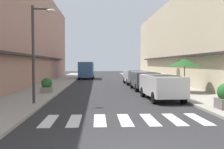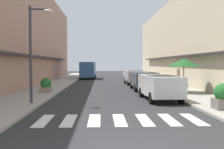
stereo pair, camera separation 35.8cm
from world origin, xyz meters
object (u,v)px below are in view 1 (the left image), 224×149
object	(u,v)px
parked_car_near	(162,84)
delivery_van	(87,69)
street_lamp	(37,43)
cafe_umbrella	(185,63)
planter_midblock	(47,85)
parked_car_far	(134,75)
pedestrian_walking_near	(178,76)
parked_car_mid	(144,79)

from	to	relation	value
parked_car_near	delivery_van	world-z (taller)	delivery_van
delivery_van	street_lamp	size ratio (longest dim) A/B	1.10
cafe_umbrella	planter_midblock	xyz separation A→B (m)	(-9.69, 0.51, -1.61)
parked_car_near	parked_car_far	distance (m)	11.69
planter_midblock	pedestrian_walking_near	size ratio (longest dim) A/B	0.60
pedestrian_walking_near	parked_car_near	bearing A→B (deg)	-100.52
parked_car_far	street_lamp	xyz separation A→B (m)	(-6.80, -13.30, 2.25)
parked_car_near	cafe_umbrella	xyz separation A→B (m)	(2.36, 2.93, 1.29)
parked_car_mid	parked_car_far	xyz separation A→B (m)	(0.00, 5.86, 0.00)
street_lamp	cafe_umbrella	bearing A→B (deg)	26.41
planter_midblock	street_lamp	bearing A→B (deg)	-84.09
parked_car_mid	parked_car_far	bearing A→B (deg)	90.00
street_lamp	pedestrian_walking_near	size ratio (longest dim) A/B	2.89
cafe_umbrella	parked_car_mid	bearing A→B (deg)	129.17
parked_car_mid	delivery_van	bearing A→B (deg)	108.53
planter_midblock	parked_car_far	bearing A→B (deg)	48.37
parked_car_far	delivery_van	world-z (taller)	delivery_van
parked_car_far	pedestrian_walking_near	size ratio (longest dim) A/B	2.58
delivery_van	pedestrian_walking_near	distance (m)	16.61
parked_car_mid	planter_midblock	world-z (taller)	parked_car_mid
pedestrian_walking_near	delivery_van	bearing A→B (deg)	134.82
planter_midblock	pedestrian_walking_near	xyz separation A→B (m)	(10.64, 3.95, 0.42)
delivery_van	pedestrian_walking_near	xyz separation A→B (m)	(8.60, -14.21, -0.39)
planter_midblock	parked_car_mid	bearing A→B (deg)	18.04
delivery_van	street_lamp	world-z (taller)	street_lamp
parked_car_far	parked_car_mid	bearing A→B (deg)	-90.00
parked_car_near	street_lamp	distance (m)	7.34
parked_car_near	street_lamp	bearing A→B (deg)	-166.64
parked_car_far	pedestrian_walking_near	xyz separation A→B (m)	(3.32, -4.30, 0.10)
cafe_umbrella	parked_car_far	bearing A→B (deg)	105.09
parked_car_mid	cafe_umbrella	size ratio (longest dim) A/B	1.77
parked_car_far	pedestrian_walking_near	distance (m)	5.43
street_lamp	parked_car_far	bearing A→B (deg)	62.93
delivery_van	parked_car_far	bearing A→B (deg)	-61.94
parked_car_far	street_lamp	world-z (taller)	street_lamp
parked_car_far	street_lamp	bearing A→B (deg)	-117.07
cafe_umbrella	pedestrian_walking_near	xyz separation A→B (m)	(0.96, 4.46, -1.19)
pedestrian_walking_near	parked_car_mid	bearing A→B (deg)	-141.14
parked_car_far	delivery_van	xyz separation A→B (m)	(-5.28, 9.91, 0.48)
parked_car_far	cafe_umbrella	world-z (taller)	cafe_umbrella
street_lamp	planter_midblock	bearing A→B (deg)	95.91
parked_car_near	planter_midblock	bearing A→B (deg)	154.80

